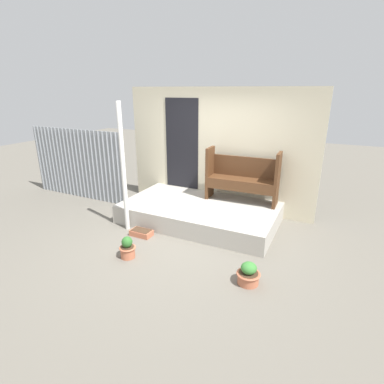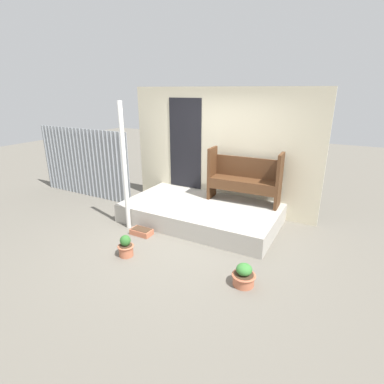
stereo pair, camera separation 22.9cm
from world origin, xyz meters
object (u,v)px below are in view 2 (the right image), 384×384
object	(u,v)px
support_post	(125,168)
flower_pot_middle	(244,276)
planter_box_rect	(142,232)
flower_pot_left	(126,247)
bench	(244,176)

from	to	relation	value
support_post	flower_pot_middle	xyz separation A→B (m)	(2.56, -0.66, -1.04)
support_post	planter_box_rect	xyz separation A→B (m)	(0.41, -0.12, -1.13)
flower_pot_left	planter_box_rect	bearing A→B (deg)	108.57
flower_pot_middle	bench	bearing A→B (deg)	109.97
flower_pot_left	flower_pot_middle	xyz separation A→B (m)	(1.92, 0.18, -0.02)
flower_pot_middle	planter_box_rect	world-z (taller)	flower_pot_middle
planter_box_rect	flower_pot_middle	bearing A→B (deg)	-14.01
support_post	flower_pot_left	xyz separation A→B (m)	(0.65, -0.84, -1.03)
flower_pot_middle	flower_pot_left	bearing A→B (deg)	-174.74
planter_box_rect	support_post	bearing A→B (deg)	163.23
support_post	flower_pot_left	distance (m)	1.47
support_post	bench	distance (m)	2.34
flower_pot_middle	support_post	bearing A→B (deg)	165.55
bench	support_post	bearing A→B (deg)	-142.04
bench	flower_pot_left	bearing A→B (deg)	-118.02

